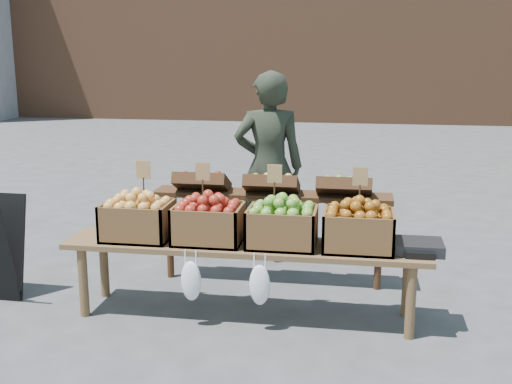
% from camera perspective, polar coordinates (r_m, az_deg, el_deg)
% --- Properties ---
extents(ground, '(80.00, 80.00, 0.00)m').
position_cam_1_polar(ground, '(4.77, 10.44, -12.13)').
color(ground, '#464649').
extents(vendor, '(0.72, 0.54, 1.79)m').
position_cam_1_polar(vendor, '(6.01, 1.15, 2.23)').
color(vendor, '#242A1E').
rests_on(vendor, ground).
extents(back_table, '(2.10, 0.44, 1.04)m').
position_cam_1_polar(back_table, '(5.44, 1.40, -2.92)').
color(back_table, '#3B2313').
rests_on(back_table, ground).
extents(display_bench, '(2.70, 0.56, 0.57)m').
position_cam_1_polar(display_bench, '(4.86, -0.96, -7.81)').
color(display_bench, brown).
rests_on(display_bench, ground).
extents(crate_golden_apples, '(0.50, 0.40, 0.28)m').
position_cam_1_polar(crate_golden_apples, '(4.93, -10.46, -2.51)').
color(crate_golden_apples, gold).
rests_on(crate_golden_apples, display_bench).
extents(crate_russet_pears, '(0.50, 0.40, 0.28)m').
position_cam_1_polar(crate_russet_pears, '(4.78, -4.23, -2.83)').
color(crate_russet_pears, maroon).
rests_on(crate_russet_pears, display_bench).
extents(crate_red_apples, '(0.50, 0.40, 0.28)m').
position_cam_1_polar(crate_red_apples, '(4.68, 2.34, -3.12)').
color(crate_red_apples, '#5B8C2B').
rests_on(crate_red_apples, display_bench).
extents(crate_green_apples, '(0.50, 0.40, 0.28)m').
position_cam_1_polar(crate_green_apples, '(4.65, 9.09, -3.38)').
color(crate_green_apples, '#92470F').
rests_on(crate_green_apples, display_bench).
extents(weighing_scale, '(0.34, 0.30, 0.08)m').
position_cam_1_polar(weighing_scale, '(4.70, 14.25, -4.73)').
color(weighing_scale, black).
rests_on(weighing_scale, display_bench).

